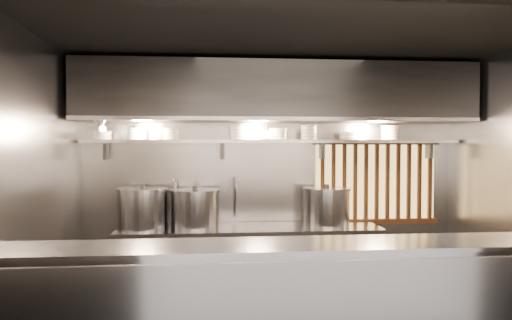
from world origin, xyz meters
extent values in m
plane|color=black|center=(0.00, 0.00, 2.80)|extent=(4.50, 4.50, 0.00)
plane|color=gray|center=(0.00, 1.50, 1.40)|extent=(4.50, 0.00, 4.50)
plane|color=gray|center=(-2.25, 0.00, 1.40)|extent=(0.00, 3.00, 3.00)
cube|color=#9E9EA4|center=(0.00, -0.95, 1.11)|extent=(4.50, 0.56, 0.03)
cube|color=#9E9EA4|center=(-0.30, 1.13, 0.45)|extent=(3.00, 0.70, 0.90)
cube|color=#9E9EA4|center=(0.00, 1.32, 1.88)|extent=(4.40, 0.34, 0.04)
cube|color=#2D2D30|center=(0.00, 1.10, 2.42)|extent=(4.40, 0.80, 0.65)
cube|color=#9E9EA4|center=(0.00, 0.70, 2.12)|extent=(4.40, 0.03, 0.04)
cube|color=#F3C46D|center=(1.30, 1.48, 1.38)|extent=(1.50, 0.02, 0.92)
cube|color=brown|center=(1.30, 1.43, 1.87)|extent=(1.56, 0.06, 0.06)
cube|color=brown|center=(1.30, 1.43, 0.89)|extent=(1.56, 0.06, 0.06)
cube|color=brown|center=(0.62, 1.43, 1.38)|extent=(0.04, 0.04, 0.92)
cube|color=brown|center=(0.75, 1.43, 1.38)|extent=(0.04, 0.04, 0.92)
cube|color=brown|center=(0.89, 1.43, 1.38)|extent=(0.04, 0.04, 0.92)
cube|color=brown|center=(1.03, 1.43, 1.38)|extent=(0.04, 0.04, 0.92)
cube|color=brown|center=(1.16, 1.43, 1.38)|extent=(0.04, 0.04, 0.92)
cube|color=brown|center=(1.30, 1.43, 1.38)|extent=(0.04, 0.04, 0.92)
cube|color=brown|center=(1.44, 1.43, 1.38)|extent=(0.04, 0.04, 0.92)
cube|color=brown|center=(1.57, 1.43, 1.38)|extent=(0.04, 0.04, 0.92)
cube|color=brown|center=(1.71, 1.43, 1.38)|extent=(0.04, 0.04, 0.92)
cube|color=brown|center=(1.85, 1.43, 1.38)|extent=(0.04, 0.04, 0.92)
cube|color=brown|center=(1.98, 1.43, 1.38)|extent=(0.05, 0.04, 0.92)
cylinder|color=silver|center=(-1.15, 1.45, 1.19)|extent=(0.03, 0.03, 0.48)
sphere|color=silver|center=(-1.15, 1.45, 1.43)|extent=(0.04, 0.04, 0.04)
cylinder|color=silver|center=(-1.15, 1.32, 1.43)|extent=(0.03, 0.26, 0.03)
sphere|color=silver|center=(-1.15, 1.19, 1.43)|extent=(0.04, 0.04, 0.04)
cylinder|color=silver|center=(-1.15, 1.19, 1.36)|extent=(0.03, 0.03, 0.14)
cylinder|color=silver|center=(-0.45, 1.45, 1.19)|extent=(0.03, 0.03, 0.48)
sphere|color=silver|center=(-0.45, 1.45, 1.43)|extent=(0.04, 0.04, 0.04)
cylinder|color=silver|center=(-0.45, 1.32, 1.43)|extent=(0.03, 0.26, 0.03)
sphere|color=silver|center=(-0.45, 1.19, 1.43)|extent=(0.04, 0.04, 0.04)
cylinder|color=silver|center=(-0.45, 1.19, 1.36)|extent=(0.03, 0.03, 0.14)
cone|color=#9E9EA4|center=(-1.90, 0.85, 2.07)|extent=(0.25, 0.27, 0.20)
sphere|color=#FFE0B2|center=(-1.87, 0.83, 2.01)|extent=(0.07, 0.07, 0.07)
cylinder|color=#2D2D30|center=(-1.90, 0.95, 2.15)|extent=(0.02, 0.22, 0.02)
cylinder|color=#2D2D30|center=(-0.10, 1.20, 2.04)|extent=(0.01, 0.01, 0.12)
sphere|color=#FFE0B2|center=(-0.10, 1.20, 1.96)|extent=(0.09, 0.09, 0.09)
cylinder|color=#9E9EA4|center=(-0.92, 1.17, 1.10)|extent=(0.69, 0.69, 0.40)
cylinder|color=#9E9EA4|center=(-0.92, 1.17, 1.32)|extent=(0.73, 0.73, 0.03)
cylinder|color=#2D2D30|center=(-0.92, 1.17, 1.35)|extent=(0.06, 0.06, 0.04)
cylinder|color=#9E9EA4|center=(-1.51, 1.13, 1.11)|extent=(0.56, 0.56, 0.43)
cylinder|color=#9E9EA4|center=(-1.51, 1.13, 1.34)|extent=(0.59, 0.59, 0.03)
cylinder|color=#2D2D30|center=(-1.51, 1.13, 1.38)|extent=(0.06, 0.06, 0.04)
cylinder|color=#9E9EA4|center=(0.61, 1.16, 1.11)|extent=(0.63, 0.63, 0.41)
cylinder|color=#9E9EA4|center=(0.61, 1.16, 1.33)|extent=(0.66, 0.66, 0.03)
cylinder|color=#2D2D30|center=(0.61, 1.16, 1.36)|extent=(0.06, 0.06, 0.04)
cylinder|color=silver|center=(-1.97, 1.32, 1.92)|extent=(0.20, 0.20, 0.03)
cylinder|color=silver|center=(-1.97, 1.32, 1.96)|extent=(0.20, 0.20, 0.03)
cylinder|color=silver|center=(-1.97, 1.32, 1.99)|extent=(0.22, 0.22, 0.01)
cylinder|color=silver|center=(-1.58, 1.32, 1.92)|extent=(0.21, 0.21, 0.03)
cylinder|color=silver|center=(-1.58, 1.32, 1.96)|extent=(0.21, 0.21, 0.03)
cylinder|color=silver|center=(-1.58, 1.32, 2.00)|extent=(0.21, 0.21, 0.03)
cylinder|color=silver|center=(-1.58, 1.32, 2.02)|extent=(0.23, 0.23, 0.01)
cylinder|color=silver|center=(-1.20, 1.32, 1.92)|extent=(0.19, 0.19, 0.03)
cylinder|color=silver|center=(-1.20, 1.32, 1.96)|extent=(0.19, 0.19, 0.03)
cylinder|color=silver|center=(-1.20, 1.32, 2.00)|extent=(0.19, 0.19, 0.03)
cylinder|color=silver|center=(-1.20, 1.32, 2.02)|extent=(0.20, 0.20, 0.01)
cylinder|color=silver|center=(-0.40, 1.32, 1.92)|extent=(0.22, 0.22, 0.03)
cylinder|color=silver|center=(-0.40, 1.32, 1.96)|extent=(0.22, 0.22, 0.03)
cylinder|color=silver|center=(-0.40, 1.32, 2.00)|extent=(0.22, 0.22, 0.03)
cylinder|color=silver|center=(-0.40, 1.32, 2.03)|extent=(0.22, 0.22, 0.03)
cylinder|color=silver|center=(-0.40, 1.32, 2.06)|extent=(0.24, 0.24, 0.01)
cylinder|color=silver|center=(0.06, 1.32, 1.92)|extent=(0.22, 0.22, 0.03)
cylinder|color=silver|center=(0.06, 1.32, 1.96)|extent=(0.22, 0.22, 0.03)
cylinder|color=silver|center=(0.06, 1.32, 2.00)|extent=(0.22, 0.22, 0.03)
cylinder|color=silver|center=(0.06, 1.32, 2.02)|extent=(0.24, 0.24, 0.01)
cylinder|color=silver|center=(0.42, 1.32, 1.92)|extent=(0.19, 0.19, 0.03)
cylinder|color=silver|center=(0.42, 1.32, 1.96)|extent=(0.19, 0.19, 0.03)
cylinder|color=silver|center=(0.42, 1.32, 2.00)|extent=(0.19, 0.19, 0.03)
cylinder|color=silver|center=(0.42, 1.32, 2.03)|extent=(0.19, 0.19, 0.03)
cylinder|color=silver|center=(0.42, 1.32, 2.06)|extent=(0.21, 0.21, 0.01)
cylinder|color=silver|center=(0.91, 1.32, 1.92)|extent=(0.23, 0.23, 0.03)
cylinder|color=silver|center=(0.91, 1.32, 1.96)|extent=(0.23, 0.23, 0.03)
cylinder|color=silver|center=(0.91, 1.32, 1.99)|extent=(0.24, 0.24, 0.01)
cylinder|color=silver|center=(1.42, 1.32, 1.92)|extent=(0.21, 0.21, 0.03)
cylinder|color=silver|center=(1.42, 1.32, 1.96)|extent=(0.21, 0.21, 0.03)
cylinder|color=silver|center=(1.42, 1.32, 2.00)|extent=(0.21, 0.21, 0.03)
cylinder|color=silver|center=(1.42, 1.32, 2.03)|extent=(0.21, 0.21, 0.03)
cylinder|color=silver|center=(1.42, 1.32, 2.06)|extent=(0.22, 0.22, 0.01)
camera|label=1|loc=(-0.78, -4.53, 1.87)|focal=35.00mm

